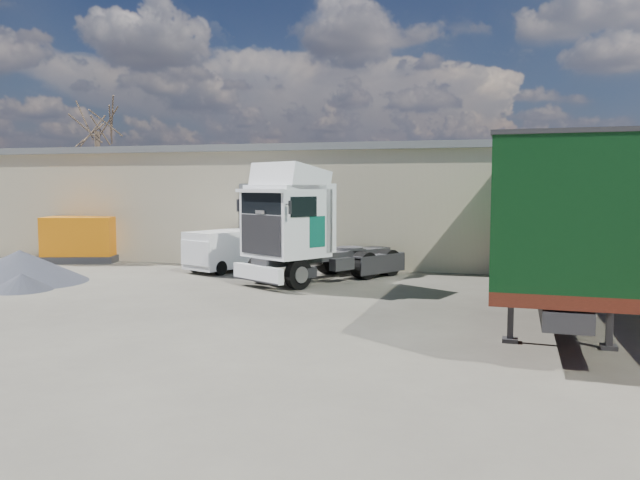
% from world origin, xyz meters
% --- Properties ---
extents(ground, '(120.00, 120.00, 0.00)m').
position_xyz_m(ground, '(0.00, 0.00, 0.00)').
color(ground, '#292721').
rests_on(ground, ground).
extents(warehouse, '(30.60, 12.60, 5.42)m').
position_xyz_m(warehouse, '(-6.00, 16.00, 2.66)').
color(warehouse, tan).
rests_on(warehouse, ground).
extents(bare_tree, '(4.00, 4.00, 9.60)m').
position_xyz_m(bare_tree, '(-18.00, 20.00, 7.92)').
color(bare_tree, '#382B21').
rests_on(bare_tree, ground).
extents(tractor_unit, '(5.39, 6.66, 4.33)m').
position_xyz_m(tractor_unit, '(0.07, 6.13, 1.82)').
color(tractor_unit, black).
rests_on(tractor_unit, ground).
extents(box_trailer, '(3.42, 13.75, 4.54)m').
position_xyz_m(box_trailer, '(8.27, 3.42, 2.77)').
color(box_trailer, '#2D2D30').
rests_on(box_trailer, ground).
extents(panel_van, '(3.11, 4.40, 1.67)m').
position_xyz_m(panel_van, '(-3.81, 8.41, 0.86)').
color(panel_van, black).
rests_on(panel_van, ground).
extents(orange_skip, '(3.81, 2.98, 2.09)m').
position_xyz_m(orange_skip, '(-11.66, 9.38, 0.91)').
color(orange_skip, '#2D2D30').
rests_on(orange_skip, ground).
extents(gravel_heap, '(7.01, 7.01, 1.15)m').
position_xyz_m(gravel_heap, '(-10.24, 3.80, 0.53)').
color(gravel_heap, '#21242C').
rests_on(gravel_heap, ground).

